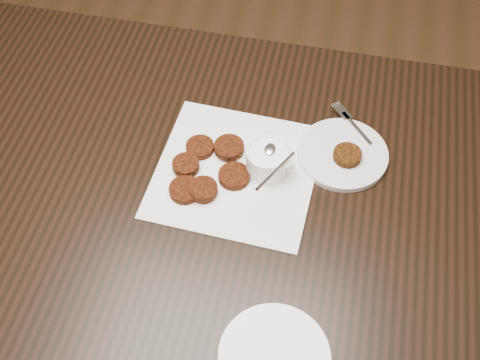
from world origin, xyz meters
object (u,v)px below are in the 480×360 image
sauce_ramekin (268,151)px  plate_empty (274,357)px  napkin (236,171)px  plate_with_patty (343,152)px  table (196,269)px

sauce_ramekin → plate_empty: 0.40m
napkin → plate_empty: size_ratio=1.71×
plate_with_patty → plate_empty: size_ratio=1.01×
plate_with_patty → plate_empty: 0.46m
napkin → sauce_ramekin: sauce_ramekin is taller
table → napkin: (0.10, 0.05, 0.38)m
sauce_ramekin → plate_with_patty: 0.17m
plate_with_patty → plate_empty: (-0.06, -0.46, -0.01)m
napkin → plate_empty: (0.15, -0.37, 0.00)m
table → plate_with_patty: (0.31, 0.14, 0.39)m
table → plate_empty: plate_empty is taller
sauce_ramekin → plate_empty: (0.09, -0.39, -0.06)m
napkin → plate_with_patty: (0.21, 0.09, 0.01)m
table → plate_with_patty: bearing=24.2°
table → plate_with_patty: 0.51m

